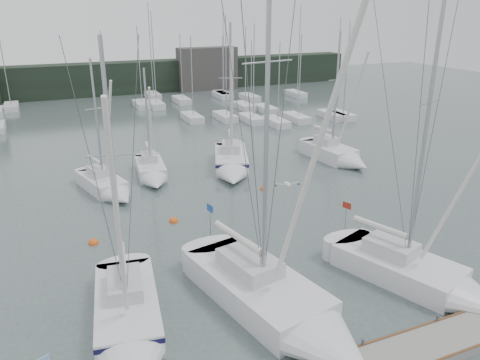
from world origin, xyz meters
name	(u,v)px	position (x,y,z in m)	size (l,w,h in m)	color
ground	(274,310)	(0.00, 0.00, 0.00)	(160.00, 160.00, 0.00)	#455351
far_treeline	(97,79)	(0.00, 62.00, 2.50)	(90.00, 4.00, 5.00)	black
far_building_right	(207,69)	(18.00, 60.00, 3.50)	(10.00, 3.00, 7.00)	#3E3C39
mast_forest	(171,110)	(7.04, 43.54, 0.47)	(56.52, 27.97, 14.33)	silver
sailboat_near_left	(129,331)	(-6.67, 0.45, 0.56)	(4.00, 9.69, 13.44)	silver
sailboat_near_center	(290,313)	(0.12, -1.27, 0.64)	(5.81, 11.82, 19.36)	silver
sailboat_near_right	(434,282)	(7.99, -1.80, 0.58)	(6.06, 9.60, 15.84)	silver
sailboat_mid_b	(109,188)	(-4.90, 17.80, 0.51)	(4.04, 7.39, 10.75)	silver
sailboat_mid_c	(152,173)	(-1.13, 19.77, 0.51)	(2.93, 7.09, 9.62)	silver
sailboat_mid_d	(232,165)	(5.59, 18.89, 0.64)	(5.68, 9.34, 13.16)	silver
sailboat_mid_e	(339,156)	(15.63, 17.43, 0.61)	(3.51, 7.89, 12.29)	silver
buoy_a	(174,222)	(-1.73, 11.24, 0.00)	(0.61, 0.61, 0.61)	#DD5113
buoy_b	(264,190)	(6.34, 14.06, 0.00)	(0.61, 0.61, 0.61)	#DD5113
buoy_c	(94,243)	(-7.01, 10.19, 0.00)	(0.63, 0.63, 0.63)	#DD5113
seagull	(287,184)	(1.16, 1.25, 5.74)	(1.12, 0.53, 0.22)	silver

